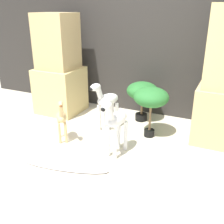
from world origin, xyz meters
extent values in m
plane|color=beige|center=(0.00, 0.00, 0.00)|extent=(14.00, 14.00, 0.00)
cube|color=#2D2B28|center=(0.00, 1.70, 1.10)|extent=(6.40, 0.08, 2.20)
cube|color=#D1B775|center=(-1.24, 1.13, 0.36)|extent=(0.67, 0.64, 0.72)
cube|color=tan|center=(-1.24, 1.13, 1.14)|extent=(0.54, 0.53, 0.83)
cube|color=tan|center=(1.24, 1.13, 0.36)|extent=(0.67, 0.64, 0.72)
cylinder|color=white|center=(0.19, 0.14, 0.19)|extent=(0.05, 0.05, 0.37)
cylinder|color=white|center=(0.10, 0.15, 0.19)|extent=(0.05, 0.05, 0.37)
cylinder|color=white|center=(0.22, 0.39, 0.19)|extent=(0.05, 0.05, 0.37)
cylinder|color=white|center=(0.12, 0.40, 0.19)|extent=(0.05, 0.05, 0.37)
ellipsoid|color=white|center=(0.16, 0.27, 0.44)|extent=(0.20, 0.37, 0.16)
cylinder|color=white|center=(0.14, 0.12, 0.57)|extent=(0.09, 0.14, 0.21)
ellipsoid|color=white|center=(0.13, 0.06, 0.66)|extent=(0.11, 0.17, 0.10)
sphere|color=black|center=(0.13, -0.01, 0.65)|extent=(0.05, 0.05, 0.05)
cube|color=black|center=(0.14, 0.12, 0.58)|extent=(0.03, 0.08, 0.18)
cylinder|color=white|center=(-0.23, 0.69, 0.19)|extent=(0.05, 0.05, 0.37)
cylinder|color=white|center=(-0.32, 0.73, 0.19)|extent=(0.05, 0.05, 0.37)
cylinder|color=white|center=(-0.14, 0.92, 0.19)|extent=(0.05, 0.05, 0.37)
cylinder|color=white|center=(-0.23, 0.96, 0.19)|extent=(0.05, 0.05, 0.37)
ellipsoid|color=white|center=(-0.23, 0.83, 0.44)|extent=(0.29, 0.39, 0.16)
cylinder|color=white|center=(-0.29, 0.69, 0.57)|extent=(0.12, 0.15, 0.21)
ellipsoid|color=white|center=(-0.31, 0.63, 0.66)|extent=(0.15, 0.19, 0.10)
sphere|color=black|center=(-0.34, 0.57, 0.65)|extent=(0.05, 0.05, 0.05)
cube|color=black|center=(-0.29, 0.69, 0.58)|extent=(0.05, 0.08, 0.18)
cylinder|color=tan|center=(-0.53, 0.22, 0.14)|extent=(0.03, 0.03, 0.27)
cylinder|color=tan|center=(-0.59, 0.17, 0.14)|extent=(0.03, 0.03, 0.27)
cylinder|color=tan|center=(-0.64, 0.36, 0.14)|extent=(0.03, 0.03, 0.27)
cylinder|color=tan|center=(-0.70, 0.31, 0.14)|extent=(0.03, 0.03, 0.27)
ellipsoid|color=tan|center=(-0.62, 0.27, 0.33)|extent=(0.26, 0.28, 0.13)
cylinder|color=tan|center=(-0.55, 0.18, 0.46)|extent=(0.12, 0.13, 0.23)
ellipsoid|color=tan|center=(-0.51, 0.13, 0.56)|extent=(0.12, 0.13, 0.07)
sphere|color=brown|center=(-0.48, 0.09, 0.56)|extent=(0.04, 0.04, 0.04)
cylinder|color=black|center=(0.38, 0.85, 0.05)|extent=(0.14, 0.14, 0.09)
cylinder|color=brown|center=(0.38, 0.85, 0.26)|extent=(0.03, 0.03, 0.34)
ellipsoid|color=#286B2D|center=(0.38, 0.85, 0.56)|extent=(0.45, 0.45, 0.25)
cylinder|color=black|center=(0.10, 1.32, 0.05)|extent=(0.18, 0.18, 0.10)
cylinder|color=brown|center=(0.10, 1.32, 0.22)|extent=(0.03, 0.03, 0.24)
ellipsoid|color=#286B2D|center=(0.10, 1.32, 0.47)|extent=(0.47, 0.47, 0.26)
ellipsoid|color=silver|center=(-0.26, -0.24, 0.02)|extent=(1.06, 0.42, 0.04)
cone|color=white|center=(-0.61, -0.31, 0.06)|extent=(0.08, 0.08, 0.05)
camera|label=1|loc=(1.27, -2.24, 1.63)|focal=42.00mm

